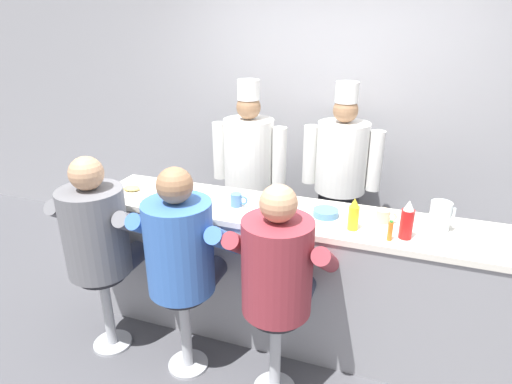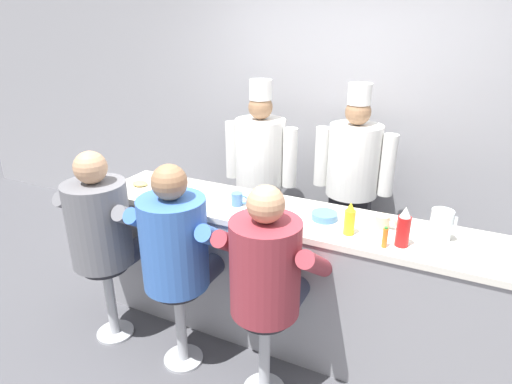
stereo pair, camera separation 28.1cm
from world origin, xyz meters
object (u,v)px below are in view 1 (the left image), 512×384
at_px(breakfast_plate, 132,191).
at_px(water_pitcher_clear, 440,216).
at_px(diner_seated_blue, 183,250).
at_px(cook_in_whites_far, 341,174).
at_px(cook_in_whites_near, 249,170).
at_px(ketchup_bottle_red, 407,221).
at_px(mustard_bottle_yellow, 354,215).
at_px(hot_sauce_bottle_orange, 390,231).
at_px(diner_seated_grey, 100,235).
at_px(diner_seated_maroon, 279,270).
at_px(cereal_bowl, 326,213).
at_px(coffee_mug_tan, 383,216).
at_px(coffee_mug_blue, 237,200).

bearing_deg(breakfast_plate, water_pitcher_clear, 3.02).
relative_size(diner_seated_blue, cook_in_whites_far, 0.82).
bearing_deg(water_pitcher_clear, cook_in_whites_near, 152.99).
distance_m(diner_seated_blue, cook_in_whites_far, 1.64).
height_order(ketchup_bottle_red, mustard_bottle_yellow, ketchup_bottle_red).
height_order(hot_sauce_bottle_orange, water_pitcher_clear, water_pitcher_clear).
xyz_separation_m(mustard_bottle_yellow, breakfast_plate, (-1.60, 0.05, -0.08)).
bearing_deg(water_pitcher_clear, diner_seated_grey, -164.46).
bearing_deg(mustard_bottle_yellow, ketchup_bottle_red, -1.64).
xyz_separation_m(water_pitcher_clear, diner_seated_maroon, (-0.82, -0.57, -0.21)).
height_order(breakfast_plate, cereal_bowl, breakfast_plate).
height_order(ketchup_bottle_red, water_pitcher_clear, ketchup_bottle_red).
xyz_separation_m(cereal_bowl, diner_seated_maroon, (-0.15, -0.53, -0.14)).
bearing_deg(cereal_bowl, mustard_bottle_yellow, -34.83).
relative_size(ketchup_bottle_red, cereal_bowl, 1.44).
relative_size(diner_seated_maroon, cook_in_whites_far, 0.81).
height_order(diner_seated_grey, cook_in_whites_near, cook_in_whites_near).
bearing_deg(diner_seated_blue, ketchup_bottle_red, 17.50).
distance_m(hot_sauce_bottle_orange, water_pitcher_clear, 0.36).
relative_size(breakfast_plate, cook_in_whites_near, 0.16).
bearing_deg(diner_seated_grey, breakfast_plate, 97.03).
bearing_deg(water_pitcher_clear, coffee_mug_tan, 179.63).
bearing_deg(hot_sauce_bottle_orange, mustard_bottle_yellow, 162.36).
distance_m(hot_sauce_bottle_orange, cook_in_whites_near, 1.59).
bearing_deg(hot_sauce_bottle_orange, diner_seated_maroon, -149.18).
bearing_deg(cereal_bowl, diner_seated_grey, -158.59).
height_order(water_pitcher_clear, diner_seated_grey, diner_seated_grey).
height_order(water_pitcher_clear, diner_seated_maroon, diner_seated_maroon).
bearing_deg(ketchup_bottle_red, mustard_bottle_yellow, 178.36).
distance_m(cereal_bowl, diner_seated_blue, 0.93).
relative_size(diner_seated_blue, diner_seated_maroon, 1.02).
bearing_deg(hot_sauce_bottle_orange, diner_seated_grey, -169.35).
xyz_separation_m(breakfast_plate, diner_seated_grey, (0.06, -0.45, -0.13)).
height_order(water_pitcher_clear, coffee_mug_blue, water_pitcher_clear).
bearing_deg(coffee_mug_blue, breakfast_plate, -177.66).
bearing_deg(mustard_bottle_yellow, diner_seated_grey, -165.46).
relative_size(hot_sauce_bottle_orange, diner_seated_grey, 0.09).
relative_size(ketchup_bottle_red, diner_seated_maroon, 0.17).
height_order(mustard_bottle_yellow, hot_sauce_bottle_orange, mustard_bottle_yellow).
distance_m(mustard_bottle_yellow, hot_sauce_bottle_orange, 0.23).
bearing_deg(coffee_mug_blue, water_pitcher_clear, 3.45).
height_order(diner_seated_blue, cook_in_whites_near, cook_in_whites_near).
relative_size(diner_seated_grey, diner_seated_maroon, 1.02).
height_order(water_pitcher_clear, diner_seated_blue, diner_seated_blue).
height_order(mustard_bottle_yellow, diner_seated_grey, diner_seated_grey).
distance_m(coffee_mug_blue, diner_seated_maroon, 0.68).
distance_m(coffee_mug_tan, cook_in_whites_far, 1.01).
xyz_separation_m(coffee_mug_blue, diner_seated_maroon, (0.45, -0.49, -0.17)).
height_order(mustard_bottle_yellow, water_pitcher_clear, mustard_bottle_yellow).
bearing_deg(breakfast_plate, mustard_bottle_yellow, -1.92).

